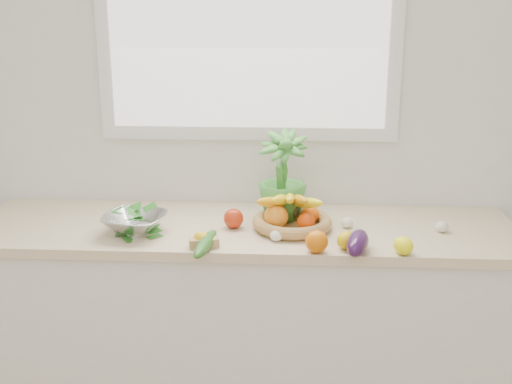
# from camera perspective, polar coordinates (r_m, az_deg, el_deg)

# --- Properties ---
(back_wall) EXTENTS (4.50, 0.02, 2.70)m
(back_wall) POSITION_cam_1_polar(r_m,az_deg,el_deg) (2.84, -0.65, 7.73)
(back_wall) COLOR white
(back_wall) RESTS_ON ground
(counter_cabinet) EXTENTS (2.20, 0.58, 0.86)m
(counter_cabinet) POSITION_cam_1_polar(r_m,az_deg,el_deg) (2.86, -1.00, -11.83)
(counter_cabinet) COLOR silver
(counter_cabinet) RESTS_ON ground
(countertop) EXTENTS (2.24, 0.62, 0.04)m
(countertop) POSITION_cam_1_polar(r_m,az_deg,el_deg) (2.67, -1.05, -3.34)
(countertop) COLOR beige
(countertop) RESTS_ON counter_cabinet
(window_frame) EXTENTS (1.30, 0.03, 1.10)m
(window_frame) POSITION_cam_1_polar(r_m,az_deg,el_deg) (2.79, -0.70, 15.82)
(window_frame) COLOR white
(window_frame) RESTS_ON back_wall
(window_pane) EXTENTS (1.18, 0.01, 0.98)m
(window_pane) POSITION_cam_1_polar(r_m,az_deg,el_deg) (2.77, -0.73, 15.81)
(window_pane) COLOR white
(window_pane) RESTS_ON window_frame
(orange_loose) EXTENTS (0.10, 0.10, 0.08)m
(orange_loose) POSITION_cam_1_polar(r_m,az_deg,el_deg) (2.38, 5.42, -4.42)
(orange_loose) COLOR orange
(orange_loose) RESTS_ON countertop
(lemon_a) EXTENTS (0.08, 0.09, 0.06)m
(lemon_a) POSITION_cam_1_polar(r_m,az_deg,el_deg) (2.44, -4.87, -4.19)
(lemon_a) COLOR #E9AA0C
(lemon_a) RESTS_ON countertop
(lemon_b) EXTENTS (0.11, 0.11, 0.07)m
(lemon_b) POSITION_cam_1_polar(r_m,az_deg,el_deg) (2.43, 8.08, -4.25)
(lemon_b) COLOR gold
(lemon_b) RESTS_ON countertop
(lemon_c) EXTENTS (0.10, 0.11, 0.07)m
(lemon_c) POSITION_cam_1_polar(r_m,az_deg,el_deg) (2.42, 12.97, -4.68)
(lemon_c) COLOR #FAF60D
(lemon_c) RESTS_ON countertop
(apple) EXTENTS (0.10, 0.10, 0.08)m
(apple) POSITION_cam_1_polar(r_m,az_deg,el_deg) (2.62, -2.01, -2.36)
(apple) COLOR #B42A0E
(apple) RESTS_ON countertop
(ginger) EXTENTS (0.12, 0.07, 0.04)m
(ginger) POSITION_cam_1_polar(r_m,az_deg,el_deg) (2.44, -4.64, -4.51)
(ginger) COLOR tan
(ginger) RESTS_ON countertop
(garlic_a) EXTENTS (0.05, 0.05, 0.04)m
(garlic_a) POSITION_cam_1_polar(r_m,az_deg,el_deg) (2.65, 8.11, -2.70)
(garlic_a) COLOR white
(garlic_a) RESTS_ON countertop
(garlic_b) EXTENTS (0.05, 0.05, 0.04)m
(garlic_b) POSITION_cam_1_polar(r_m,az_deg,el_deg) (2.68, 16.19, -2.98)
(garlic_b) COLOR beige
(garlic_b) RESTS_ON countertop
(garlic_c) EXTENTS (0.06, 0.06, 0.04)m
(garlic_c) POSITION_cam_1_polar(r_m,az_deg,el_deg) (2.49, 1.82, -3.90)
(garlic_c) COLOR white
(garlic_c) RESTS_ON countertop
(eggplant) EXTENTS (0.12, 0.22, 0.08)m
(eggplant) POSITION_cam_1_polar(r_m,az_deg,el_deg) (2.39, 9.03, -4.49)
(eggplant) COLOR #2D0F39
(eggplant) RESTS_ON countertop
(cucumber) EXTENTS (0.09, 0.28, 0.05)m
(cucumber) POSITION_cam_1_polar(r_m,az_deg,el_deg) (2.41, -4.50, -4.60)
(cucumber) COLOR #21581A
(cucumber) RESTS_ON countertop
(radish) EXTENTS (0.04, 0.04, 0.03)m
(radish) POSITION_cam_1_polar(r_m,az_deg,el_deg) (2.47, -4.63, -4.22)
(radish) COLOR #D71A46
(radish) RESTS_ON countertop
(potted_herb) EXTENTS (0.22, 0.22, 0.37)m
(potted_herb) POSITION_cam_1_polar(r_m,az_deg,el_deg) (2.66, 2.34, 1.48)
(potted_herb) COLOR #418E33
(potted_herb) RESTS_ON countertop
(fruit_basket) EXTENTS (0.33, 0.33, 0.18)m
(fruit_basket) POSITION_cam_1_polar(r_m,az_deg,el_deg) (2.61, 3.17, -2.26)
(fruit_basket) COLOR tan
(fruit_basket) RESTS_ON countertop
(colander_with_spinach) EXTENTS (0.28, 0.28, 0.13)m
(colander_with_spinach) POSITION_cam_1_polar(r_m,az_deg,el_deg) (2.60, -10.73, -2.29)
(colander_with_spinach) COLOR white
(colander_with_spinach) RESTS_ON countertop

